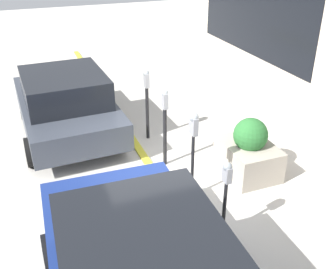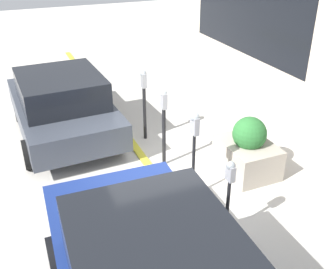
% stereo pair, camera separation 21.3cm
% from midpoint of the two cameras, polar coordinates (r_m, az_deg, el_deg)
% --- Properties ---
extents(ground_plane, '(40.00, 40.00, 0.00)m').
position_cam_midpoint_polar(ground_plane, '(7.51, -1.44, -6.81)').
color(ground_plane, beige).
extents(curb_strip, '(19.00, 0.16, 0.04)m').
position_cam_midpoint_polar(curb_strip, '(7.47, -2.02, -6.82)').
color(curb_strip, gold).
rests_on(curb_strip, ground_plane).
extents(parking_meter_nearest, '(0.16, 0.13, 1.33)m').
position_cam_midpoint_polar(parking_meter_nearest, '(5.82, 7.87, -7.11)').
color(parking_meter_nearest, black).
rests_on(parking_meter_nearest, ground_plane).
extents(parking_meter_second, '(0.18, 0.16, 1.64)m').
position_cam_midpoint_polar(parking_meter_second, '(6.50, 2.92, -0.20)').
color(parking_meter_second, black).
rests_on(parking_meter_second, ground_plane).
extents(parking_meter_middle, '(0.15, 0.13, 1.61)m').
position_cam_midpoint_polar(parking_meter_middle, '(7.54, -1.42, 2.31)').
color(parking_meter_middle, black).
rests_on(parking_meter_middle, ground_plane).
extents(parking_meter_fourth, '(0.16, 0.13, 1.61)m').
position_cam_midpoint_polar(parking_meter_fourth, '(8.58, -4.20, 5.60)').
color(parking_meter_fourth, black).
rests_on(parking_meter_fourth, ground_plane).
extents(planter_box, '(1.17, 0.90, 1.16)m').
position_cam_midpoint_polar(planter_box, '(7.69, 10.71, -2.33)').
color(planter_box, '#A39989').
rests_on(planter_box, ground_plane).
extents(parked_car_middle, '(3.91, 2.09, 1.49)m').
position_cam_midpoint_polar(parked_car_middle, '(9.15, -15.76, 4.16)').
color(parked_car_middle, '#383D47').
rests_on(parked_car_middle, ground_plane).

